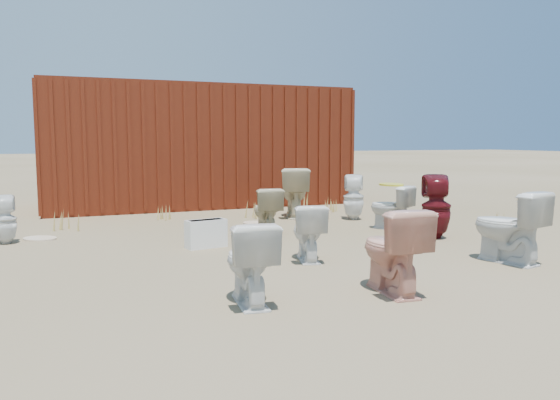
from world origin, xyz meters
name	(u,v)px	position (x,y,z in m)	size (l,w,h in m)	color
ground	(298,250)	(0.00, 0.00, 0.00)	(100.00, 100.00, 0.00)	brown
shipping_container	(197,146)	(0.00, 5.20, 1.20)	(6.00, 2.40, 2.40)	#49110C
toilet_front_a	(249,262)	(-1.26, -1.85, 0.35)	(0.39, 0.68, 0.69)	white
toilet_front_pink	(392,250)	(0.00, -2.01, 0.38)	(0.43, 0.75, 0.76)	#DF9781
toilet_front_c	(308,232)	(-0.14, -0.57, 0.32)	(0.36, 0.63, 0.64)	white
toilet_front_maroon	(436,207)	(2.05, 0.01, 0.43)	(0.39, 0.40, 0.87)	#530E13
toilet_front_e	(508,226)	(1.84, -1.48, 0.40)	(0.44, 0.78, 0.80)	silver
toilet_back_a	(5,220)	(-3.35, 1.77, 0.31)	(0.28, 0.29, 0.63)	white
toilet_back_beige_left	(266,211)	(0.03, 1.19, 0.33)	(0.37, 0.66, 0.67)	#BDB08A
toilet_back_beige_right	(294,192)	(1.08, 2.61, 0.43)	(0.48, 0.84, 0.86)	beige
toilet_back_yellowlid	(391,207)	(1.89, 0.86, 0.33)	(0.37, 0.65, 0.66)	silver
toilet_back_e	(354,197)	(1.88, 1.95, 0.38)	(0.34, 0.35, 0.75)	white
yellow_lid	(391,185)	(1.89, 0.86, 0.67)	(0.34, 0.42, 0.03)	gold
loose_tank	(206,234)	(-1.01, 0.56, 0.17)	(0.50, 0.20, 0.35)	white
loose_lid_near	(257,223)	(0.21, 2.09, 0.01)	(0.38, 0.49, 0.02)	beige
loose_lid_far	(40,239)	(-2.95, 1.94, 0.01)	(0.36, 0.47, 0.02)	beige
weed_clump_a	(67,220)	(-2.59, 2.61, 0.15)	(0.36, 0.36, 0.30)	#A58C42
weed_clump_b	(258,210)	(0.43, 2.68, 0.14)	(0.32, 0.32, 0.28)	#A58C42
weed_clump_c	(329,204)	(2.00, 3.07, 0.14)	(0.36, 0.36, 0.27)	#A58C42
weed_clump_d	(164,212)	(-1.08, 3.13, 0.13)	(0.30, 0.30, 0.26)	#A58C42
weed_clump_e	(302,201)	(1.62, 3.50, 0.17)	(0.34, 0.34, 0.33)	#A58C42
weed_clump_f	(504,222)	(3.32, 0.07, 0.14)	(0.28, 0.28, 0.28)	#A58C42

